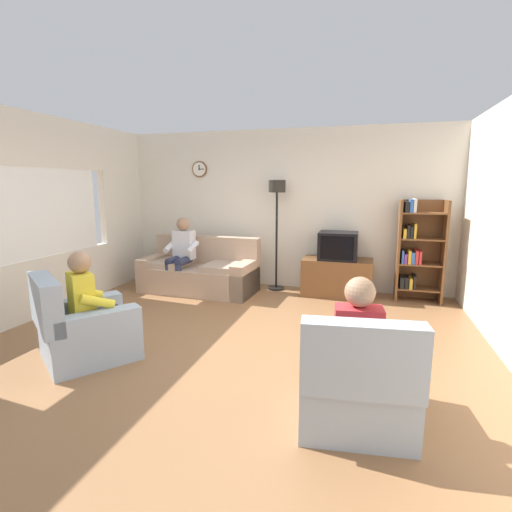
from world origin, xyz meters
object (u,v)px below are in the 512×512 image
at_px(tv, 338,246).
at_px(floor_lamp, 277,205).
at_px(couch, 200,273).
at_px(tv_stand, 337,277).
at_px(armchair_near_window, 85,331).
at_px(armchair_near_bookshelf, 355,385).
at_px(person_in_left_armchair, 92,300).
at_px(bookshelf, 417,250).
at_px(person_on_couch, 181,250).
at_px(person_in_right_armchair, 356,341).

distance_m(tv, floor_lamp, 1.22).
xyz_separation_m(couch, tv_stand, (2.24, 0.37, -0.01)).
relative_size(tv, armchair_near_window, 0.51).
relative_size(tv_stand, tv, 1.83).
relative_size(armchair_near_window, armchair_near_bookshelf, 1.22).
xyz_separation_m(armchair_near_bookshelf, person_in_left_armchair, (-2.65, 0.41, 0.32)).
bearing_deg(tv, armchair_near_bookshelf, -83.22).
bearing_deg(floor_lamp, bookshelf, -0.72).
height_order(bookshelf, person_on_couch, bookshelf).
xyz_separation_m(tv_stand, person_in_left_armchair, (-2.25, -3.01, 0.31)).
xyz_separation_m(armchair_near_window, person_in_left_armchair, (0.05, 0.07, 0.32)).
xyz_separation_m(tv_stand, armchair_near_bookshelf, (0.40, -3.42, -0.01)).
height_order(floor_lamp, armchair_near_bookshelf, floor_lamp).
xyz_separation_m(tv, person_on_couch, (-2.52, -0.46, -0.12)).
relative_size(floor_lamp, person_in_right_armchair, 1.65).
distance_m(couch, tv_stand, 2.27).
height_order(bookshelf, armchair_near_bookshelf, bookshelf).
bearing_deg(bookshelf, armchair_near_window, -137.83).
distance_m(tv, bookshelf, 1.18).
bearing_deg(person_on_couch, floor_lamp, 21.32).
xyz_separation_m(couch, armchair_near_bookshelf, (2.65, -3.05, -0.02)).
relative_size(tv, person_in_left_armchair, 0.54).
relative_size(couch, tv_stand, 1.76).
relative_size(floor_lamp, armchair_near_window, 1.56).
bearing_deg(person_in_right_armchair, armchair_near_bookshelf, -83.27).
bearing_deg(armchair_near_window, tv_stand, 53.22).
height_order(tv_stand, person_on_couch, person_on_couch).
bearing_deg(armchair_near_bookshelf, couch, 130.98).
distance_m(bookshelf, person_on_couch, 3.74).
bearing_deg(couch, armchair_near_bookshelf, -49.02).
height_order(tv_stand, person_in_right_armchair, person_in_right_armchair).
relative_size(couch, person_in_right_armchair, 1.73).
height_order(armchair_near_bookshelf, person_in_left_armchair, person_in_left_armchair).
xyz_separation_m(tv, floor_lamp, (-1.03, 0.12, 0.63)).
bearing_deg(person_on_couch, armchair_near_window, -85.13).
relative_size(tv_stand, bookshelf, 0.70).
distance_m(tv_stand, person_in_right_armchair, 3.37).
xyz_separation_m(armchair_near_window, person_on_couch, (-0.22, 2.60, 0.41)).
bearing_deg(tv, armchair_near_window, -127.00).
bearing_deg(couch, person_on_couch, -158.49).
relative_size(tv, floor_lamp, 0.32).
bearing_deg(person_on_couch, bookshelf, 8.52).
bearing_deg(armchair_near_window, person_in_left_armchair, 53.21).
height_order(couch, bookshelf, bookshelf).
relative_size(armchair_near_bookshelf, person_in_left_armchair, 0.86).
bearing_deg(person_in_left_armchair, person_on_couch, 96.21).
xyz_separation_m(bookshelf, armchair_near_bookshelf, (-0.77, -3.49, -0.50)).
relative_size(floor_lamp, person_in_left_armchair, 1.65).
relative_size(tv, person_in_right_armchair, 0.54).
relative_size(bookshelf, floor_lamp, 0.85).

